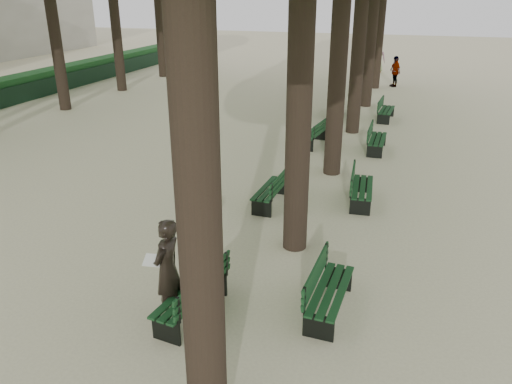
% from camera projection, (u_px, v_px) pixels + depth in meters
% --- Properties ---
extents(ground, '(120.00, 120.00, 0.00)m').
position_uv_depth(ground, '(174.00, 311.00, 8.86)').
color(ground, beige).
rests_on(ground, ground).
extents(bench_left_0, '(0.81, 1.86, 0.92)m').
position_uv_depth(bench_left_0, '(192.00, 302.00, 8.67)').
color(bench_left_0, black).
rests_on(bench_left_0, ground).
extents(bench_left_1, '(0.65, 1.82, 0.92)m').
position_uv_depth(bench_left_1, '(271.00, 195.00, 13.15)').
color(bench_left_1, black).
rests_on(bench_left_1, ground).
extents(bench_left_2, '(0.81, 1.86, 0.92)m').
position_uv_depth(bench_left_2, '(313.00, 138.00, 18.16)').
color(bench_left_2, black).
rests_on(bench_left_2, ground).
extents(bench_left_3, '(0.80, 1.86, 0.92)m').
position_uv_depth(bench_left_3, '(334.00, 109.00, 22.42)').
color(bench_left_3, black).
rests_on(bench_left_3, ground).
extents(bench_right_0, '(0.66, 1.83, 0.92)m').
position_uv_depth(bench_right_0, '(329.00, 299.00, 8.76)').
color(bench_right_0, black).
rests_on(bench_right_0, ground).
extents(bench_right_1, '(0.70, 1.84, 0.92)m').
position_uv_depth(bench_right_1, '(362.00, 193.00, 13.25)').
color(bench_right_1, black).
rests_on(bench_right_1, ground).
extents(bench_right_2, '(0.58, 1.80, 0.92)m').
position_uv_depth(bench_right_2, '(377.00, 144.00, 17.48)').
color(bench_right_2, black).
rests_on(bench_right_2, ground).
extents(bench_right_3, '(0.68, 1.83, 0.92)m').
position_uv_depth(bench_right_3, '(386.00, 114.00, 21.62)').
color(bench_right_3, black).
rests_on(bench_right_3, ground).
extents(man_with_map, '(0.65, 0.76, 1.84)m').
position_uv_depth(man_with_map, '(167.00, 269.00, 8.44)').
color(man_with_map, black).
rests_on(man_with_map, ground).
extents(pedestrian_a, '(0.85, 0.94, 1.87)m').
position_uv_depth(pedestrian_a, '(202.00, 68.00, 29.60)').
color(pedestrian_a, '#262628').
rests_on(pedestrian_a, ground).
extents(pedestrian_d, '(0.94, 0.40, 1.92)m').
position_uv_depth(pedestrian_d, '(378.00, 58.00, 33.75)').
color(pedestrian_d, '#262628').
rests_on(pedestrian_d, ground).
extents(pedestrian_c, '(0.83, 1.05, 1.74)m').
position_uv_depth(pedestrian_c, '(395.00, 71.00, 28.79)').
color(pedestrian_c, '#262628').
rests_on(pedestrian_c, ground).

